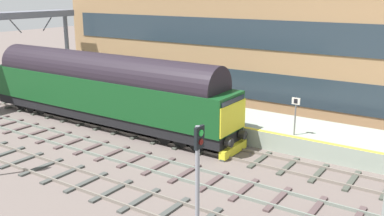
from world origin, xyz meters
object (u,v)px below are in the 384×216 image
signal_post_mid (198,178)px  platform_number_sign (295,111)px  diesel_locomotive (103,88)px  waiting_passenger (185,92)px

signal_post_mid → platform_number_sign: 10.95m
signal_post_mid → platform_number_sign: bearing=5.2°
diesel_locomotive → signal_post_mid: (-8.87, -13.02, 0.33)m
diesel_locomotive → waiting_passenger: diesel_locomotive is taller
signal_post_mid → platform_number_sign: size_ratio=2.21×
diesel_locomotive → waiting_passenger: bearing=-47.3°
diesel_locomotive → signal_post_mid: 15.76m
platform_number_sign → waiting_passenger: (1.56, 8.16, -0.37)m
diesel_locomotive → platform_number_sign: bearing=-80.5°
waiting_passenger → diesel_locomotive: bearing=20.5°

